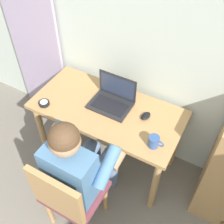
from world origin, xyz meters
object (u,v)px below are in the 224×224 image
(laptop, at_px, (113,99))
(coffee_mug, at_px, (154,142))
(desk_clock, at_px, (44,103))
(chair, at_px, (69,195))
(person_seated, at_px, (81,163))
(computer_mouse, at_px, (146,116))
(desk, at_px, (107,117))

(laptop, distance_m, coffee_mug, 0.53)
(laptop, xyz_separation_m, desk_clock, (-0.49, -0.29, -0.04))
(chair, bearing_deg, person_seated, 89.64)
(chair, distance_m, computer_mouse, 0.84)
(person_seated, xyz_separation_m, computer_mouse, (0.25, 0.58, 0.09))
(person_seated, distance_m, desk_clock, 0.64)
(desk, bearing_deg, laptop, 82.62)
(chair, distance_m, laptop, 0.83)
(desk, height_order, computer_mouse, computer_mouse)
(chair, height_order, laptop, laptop)
(desk, xyz_separation_m, desk_clock, (-0.48, -0.22, 0.12))
(chair, height_order, person_seated, person_seated)
(desk, relative_size, computer_mouse, 12.64)
(desk, height_order, chair, chair)
(person_seated, distance_m, coffee_mug, 0.55)
(chair, height_order, desk_clock, chair)
(desk, height_order, coffee_mug, coffee_mug)
(chair, xyz_separation_m, coffee_mug, (0.42, 0.53, 0.30))
(laptop, height_order, coffee_mug, laptop)
(chair, relative_size, coffee_mug, 7.23)
(computer_mouse, distance_m, coffee_mug, 0.28)
(desk, xyz_separation_m, computer_mouse, (0.32, 0.06, 0.12))
(computer_mouse, bearing_deg, person_seated, -102.08)
(chair, bearing_deg, laptop, 94.30)
(desk, xyz_separation_m, laptop, (0.01, 0.08, 0.16))
(person_seated, height_order, coffee_mug, person_seated)
(computer_mouse, xyz_separation_m, coffee_mug, (0.16, -0.23, 0.03))
(person_seated, xyz_separation_m, desk_clock, (-0.55, 0.30, 0.08))
(person_seated, distance_m, computer_mouse, 0.63)
(desk, xyz_separation_m, chair, (0.07, -0.70, -0.14))
(person_seated, bearing_deg, computer_mouse, 66.61)
(coffee_mug, bearing_deg, person_seated, -139.90)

